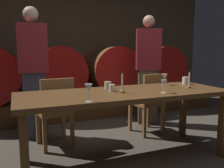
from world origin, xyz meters
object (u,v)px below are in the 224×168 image
candle_left (122,87)px  guest_right (148,69)px  wine_barrel_center_left (57,72)px  cup_left (112,88)px  chair_left (56,109)px  wine_glass_center (164,84)px  chair_right (150,101)px  wine_barrel_far_right (157,69)px  guest_left (33,72)px  wine_glass_right (165,77)px  wine_barrel_center_right (111,70)px  dining_table (125,98)px  cup_right (186,81)px  wine_glass_left (89,89)px  candle_right (189,83)px  cup_center (108,85)px

candle_left → guest_right: bearing=49.5°
wine_barrel_center_left → cup_left: (0.26, -1.95, -0.00)m
chair_left → wine_glass_center: size_ratio=6.39×
chair_left → candle_left: bearing=122.3°
chair_right → wine_glass_center: 0.99m
wine_barrel_far_right → guest_left: bearing=-160.2°
cup_left → chair_right: bearing=34.4°
wine_barrel_center_left → wine_barrel_far_right: same height
chair_left → wine_glass_right: bearing=154.9°
chair_right → guest_left: 1.67m
wine_barrel_far_right → guest_right: size_ratio=0.53×
chair_left → wine_barrel_center_right: bearing=-140.9°
wine_glass_right → chair_left: bearing=162.6°
candle_left → cup_left: candle_left is taller
wine_glass_center → guest_left: bearing=131.9°
dining_table → chair_right: 0.94m
guest_right → cup_right: 0.90m
wine_barrel_center_right → chair_left: size_ratio=1.04×
candle_left → cup_right: (1.02, 0.26, -0.01)m
wine_barrel_center_right → wine_glass_left: (-1.16, -2.35, 0.07)m
guest_left → wine_glass_center: bearing=133.4°
candle_right → wine_glass_right: bearing=117.1°
wine_barrel_center_left → dining_table: wine_barrel_center_left is taller
chair_left → candle_right: size_ratio=4.42×
wine_barrel_far_right → candle_right: size_ratio=4.62×
wine_barrel_center_right → chair_left: 1.93m
wine_barrel_far_right → candle_left: size_ratio=4.25×
wine_barrel_center_right → chair_left: bearing=-133.1°
guest_left → wine_barrel_far_right: bearing=-158.6°
cup_left → candle_left: bearing=-62.4°
wine_barrel_center_right → guest_right: (0.27, -0.92, 0.08)m
chair_left → cup_center: (0.53, -0.40, 0.32)m
wine_glass_left → cup_right: wine_glass_left is taller
guest_right → cup_left: (-1.05, -1.03, -0.09)m
chair_right → guest_left: size_ratio=0.50×
guest_left → wine_glass_center: 1.78m
wine_barrel_center_right → cup_center: (-0.76, -1.78, -0.00)m
chair_right → wine_barrel_center_right: bearing=-96.9°
wine_barrel_center_left → dining_table: (0.39, -2.01, -0.12)m
chair_right → wine_glass_right: wine_glass_right is taller
wine_glass_right → cup_left: 0.80m
wine_barrel_far_right → wine_glass_right: 2.07m
dining_table → cup_left: (-0.14, 0.06, 0.11)m
guest_right → wine_glass_left: size_ratio=11.12×
wine_barrel_center_left → wine_glass_left: (-0.12, -2.35, 0.07)m
wine_barrel_center_left → candle_left: size_ratio=4.25×
wine_barrel_center_left → dining_table: 2.05m
chair_right → wine_glass_center: size_ratio=6.39×
guest_right → wine_glass_right: guest_right is taller
wine_barrel_center_left → candle_left: 2.10m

